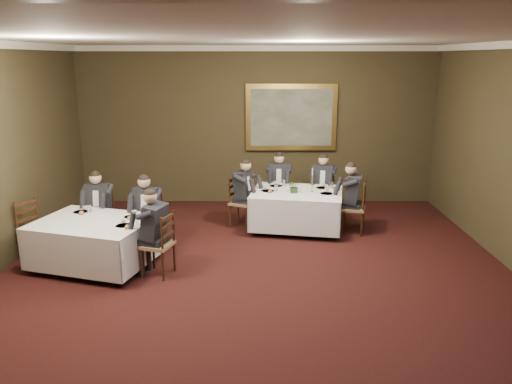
{
  "coord_description": "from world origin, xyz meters",
  "views": [
    {
      "loc": [
        -0.04,
        -6.21,
        3.25
      ],
      "look_at": [
        -0.03,
        1.55,
        1.15
      ],
      "focal_mm": 35.0,
      "sensor_mm": 36.0,
      "label": 1
    }
  ],
  "objects_px": {
    "chair_main_backleft": "(279,202)",
    "chair_sec_endleft": "(37,242)",
    "diner_sec_backleft": "(100,217)",
    "diner_sec_backright": "(148,221)",
    "chair_main_endright": "(353,218)",
    "painting": "(291,118)",
    "candlestick": "(312,183)",
    "chair_main_endleft": "(242,212)",
    "table_main": "(297,207)",
    "diner_main_endright": "(353,207)",
    "chair_main_backright": "(322,204)",
    "diner_main_backright": "(323,193)",
    "chair_sec_backleft": "(102,229)",
    "diner_main_backleft": "(279,191)",
    "diner_sec_endright": "(157,243)",
    "chair_sec_backright": "(149,234)",
    "chair_sec_endright": "(159,257)",
    "diner_main_endleft": "(242,201)",
    "table_second": "(94,240)",
    "centerpiece": "(294,186)"
  },
  "relations": [
    {
      "from": "chair_main_backleft",
      "to": "chair_sec_endleft",
      "type": "distance_m",
      "value": 4.79
    },
    {
      "from": "diner_sec_backleft",
      "to": "diner_sec_backright",
      "type": "bearing_deg",
      "value": 165.11
    },
    {
      "from": "diner_sec_backright",
      "to": "chair_main_endright",
      "type": "bearing_deg",
      "value": -155.91
    },
    {
      "from": "chair_main_endright",
      "to": "painting",
      "type": "bearing_deg",
      "value": 42.21
    },
    {
      "from": "diner_sec_backright",
      "to": "candlestick",
      "type": "distance_m",
      "value": 3.15
    },
    {
      "from": "diner_sec_backright",
      "to": "chair_main_endleft",
      "type": "bearing_deg",
      "value": -130.63
    },
    {
      "from": "table_main",
      "to": "diner_sec_backright",
      "type": "height_order",
      "value": "diner_sec_backright"
    },
    {
      "from": "diner_main_endright",
      "to": "candlestick",
      "type": "distance_m",
      "value": 0.9
    },
    {
      "from": "chair_main_endright",
      "to": "diner_sec_backleft",
      "type": "bearing_deg",
      "value": 112.58
    },
    {
      "from": "chair_main_backright",
      "to": "diner_main_backright",
      "type": "distance_m",
      "value": 0.23
    },
    {
      "from": "chair_main_backleft",
      "to": "chair_sec_backleft",
      "type": "distance_m",
      "value": 3.69
    },
    {
      "from": "chair_main_endright",
      "to": "painting",
      "type": "distance_m",
      "value": 2.89
    },
    {
      "from": "diner_sec_backright",
      "to": "painting",
      "type": "xyz_separation_m",
      "value": [
        2.65,
        2.97,
        1.44
      ]
    },
    {
      "from": "diner_sec_backright",
      "to": "chair_sec_endleft",
      "type": "xyz_separation_m",
      "value": [
        -1.79,
        -0.4,
        -0.23
      ]
    },
    {
      "from": "chair_main_backright",
      "to": "chair_main_endright",
      "type": "distance_m",
      "value": 1.08
    },
    {
      "from": "table_main",
      "to": "chair_sec_backleft",
      "type": "bearing_deg",
      "value": -167.67
    },
    {
      "from": "table_main",
      "to": "chair_main_backleft",
      "type": "distance_m",
      "value": 1.01
    },
    {
      "from": "diner_main_backleft",
      "to": "chair_main_endright",
      "type": "relative_size",
      "value": 1.35
    },
    {
      "from": "chair_main_endleft",
      "to": "diner_sec_endright",
      "type": "distance_m",
      "value": 2.61
    },
    {
      "from": "diner_main_backleft",
      "to": "diner_main_backright",
      "type": "relative_size",
      "value": 1.0
    },
    {
      "from": "diner_sec_backleft",
      "to": "painting",
      "type": "distance_m",
      "value": 4.7
    },
    {
      "from": "diner_main_endright",
      "to": "chair_sec_backright",
      "type": "distance_m",
      "value": 3.82
    },
    {
      "from": "chair_main_backright",
      "to": "chair_sec_endright",
      "type": "relative_size",
      "value": 1.0
    },
    {
      "from": "diner_sec_backleft",
      "to": "chair_main_backright",
      "type": "bearing_deg",
      "value": -157.63
    },
    {
      "from": "diner_main_backright",
      "to": "chair_main_endleft",
      "type": "xyz_separation_m",
      "value": [
        -1.68,
        -0.59,
        -0.23
      ]
    },
    {
      "from": "diner_main_endleft",
      "to": "diner_sec_endright",
      "type": "distance_m",
      "value": 2.6
    },
    {
      "from": "diner_main_backright",
      "to": "chair_main_endright",
      "type": "xyz_separation_m",
      "value": [
        0.47,
        -0.97,
        -0.23
      ]
    },
    {
      "from": "chair_main_backright",
      "to": "table_main",
      "type": "bearing_deg",
      "value": 67.56
    },
    {
      "from": "chair_sec_backleft",
      "to": "table_second",
      "type": "bearing_deg",
      "value": 102.86
    },
    {
      "from": "painting",
      "to": "chair_main_backright",
      "type": "bearing_deg",
      "value": -61.52
    },
    {
      "from": "chair_main_backleft",
      "to": "diner_main_endright",
      "type": "bearing_deg",
      "value": 145.13
    },
    {
      "from": "chair_main_backright",
      "to": "chair_sec_backright",
      "type": "relative_size",
      "value": 1.0
    },
    {
      "from": "table_second",
      "to": "diner_main_backright",
      "type": "xyz_separation_m",
      "value": [
        3.97,
        2.56,
        0.06
      ]
    },
    {
      "from": "chair_main_endright",
      "to": "chair_main_backright",
      "type": "bearing_deg",
      "value": 40.46
    },
    {
      "from": "chair_main_backleft",
      "to": "diner_main_backright",
      "type": "distance_m",
      "value": 0.95
    },
    {
      "from": "chair_sec_backleft",
      "to": "chair_sec_endleft",
      "type": "height_order",
      "value": "same"
    },
    {
      "from": "diner_main_endleft",
      "to": "chair_sec_backright",
      "type": "bearing_deg",
      "value": -28.5
    },
    {
      "from": "chair_sec_endleft",
      "to": "painting",
      "type": "distance_m",
      "value": 5.82
    },
    {
      "from": "diner_main_backright",
      "to": "chair_sec_backleft",
      "type": "bearing_deg",
      "value": 35.71
    },
    {
      "from": "chair_sec_backright",
      "to": "table_second",
      "type": "bearing_deg",
      "value": 56.89
    },
    {
      "from": "chair_sec_backleft",
      "to": "centerpiece",
      "type": "distance_m",
      "value": 3.62
    },
    {
      "from": "diner_main_backright",
      "to": "chair_sec_backleft",
      "type": "distance_m",
      "value": 4.46
    },
    {
      "from": "chair_main_endright",
      "to": "chair_sec_endleft",
      "type": "xyz_separation_m",
      "value": [
        -5.51,
        -1.27,
        0.0
      ]
    },
    {
      "from": "diner_sec_endright",
      "to": "chair_sec_backright",
      "type": "bearing_deg",
      "value": 35.92
    },
    {
      "from": "table_second",
      "to": "diner_main_endleft",
      "type": "bearing_deg",
      "value": 40.62
    },
    {
      "from": "diner_main_backright",
      "to": "chair_sec_endright",
      "type": "distance_m",
      "value": 4.09
    },
    {
      "from": "diner_main_backleft",
      "to": "chair_sec_backright",
      "type": "relative_size",
      "value": 1.35
    },
    {
      "from": "painting",
      "to": "diner_main_backright",
      "type": "bearing_deg",
      "value": -61.88
    },
    {
      "from": "chair_main_backleft",
      "to": "diner_main_backleft",
      "type": "xyz_separation_m",
      "value": [
        -0.0,
        -0.01,
        0.23
      ]
    },
    {
      "from": "diner_main_backleft",
      "to": "chair_sec_backleft",
      "type": "relative_size",
      "value": 1.35
    }
  ]
}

